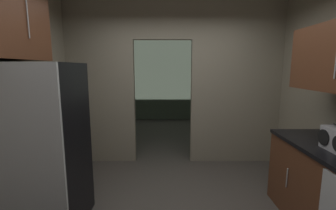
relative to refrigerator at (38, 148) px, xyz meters
name	(u,v)px	position (x,y,z in m)	size (l,w,h in m)	color
kitchen_partition	(176,78)	(1.48, 1.75, 0.64)	(3.68, 0.12, 2.81)	gray
adjoining_room_shell	(171,77)	(1.43, 4.05, 0.55)	(3.68, 3.46, 2.81)	slate
refrigerator	(38,148)	(0.00, 0.00, 0.00)	(0.83, 0.75, 1.72)	black
upper_cabinet_fridgeside	(7,5)	(-0.23, 0.10, 1.41)	(0.36, 0.91, 1.05)	brown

